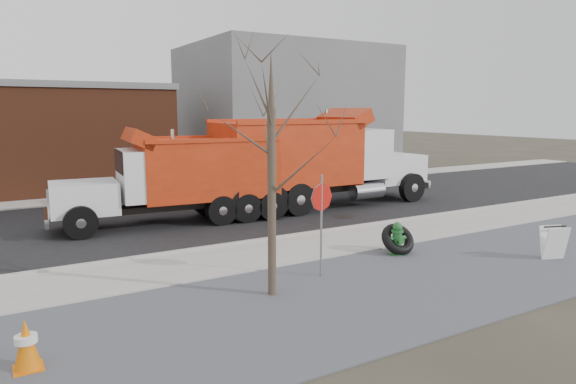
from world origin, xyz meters
TOP-DOWN VIEW (x-y plane):
  - ground at (0.00, 0.00)m, footprint 120.00×120.00m
  - gravel_verge at (0.00, -3.50)m, footprint 60.00×5.00m
  - sidewalk at (0.00, 0.25)m, footprint 60.00×2.50m
  - curb at (0.00, 1.55)m, footprint 60.00×0.15m
  - road at (0.00, 6.30)m, footprint 60.00×9.40m
  - far_sidewalk at (0.00, 12.00)m, footprint 60.00×2.00m
  - building_grey at (9.00, 18.00)m, footprint 12.00×10.00m
  - bare_tree at (-3.20, -2.60)m, footprint 3.20×3.20m
  - fire_hydrant at (1.29, -1.59)m, footprint 0.53×0.52m
  - truck_tire at (1.35, -1.54)m, footprint 1.06×0.95m
  - stop_sign at (-1.60, -2.10)m, footprint 0.66×0.16m
  - sandwich_board at (4.54, -4.07)m, footprint 0.75×0.60m
  - traffic_cone_far at (-8.00, -3.53)m, footprint 0.43×0.43m
  - dump_truck_red_a at (3.25, 5.49)m, footprint 9.99×2.83m
  - dump_truck_red_b at (-2.51, 5.33)m, footprint 7.94×2.89m

SIDE VIEW (x-z plane):
  - ground at x=0.00m, z-range 0.00..0.00m
  - road at x=0.00m, z-range 0.00..0.02m
  - gravel_verge at x=0.00m, z-range 0.00..0.03m
  - sidewalk at x=0.00m, z-range 0.00..0.06m
  - far_sidewalk at x=0.00m, z-range 0.00..0.06m
  - curb at x=0.00m, z-range 0.00..0.11m
  - traffic_cone_far at x=-8.00m, z-range 0.00..0.83m
  - truck_tire at x=1.35m, z-range -0.02..0.87m
  - fire_hydrant at x=1.29m, z-range -0.04..0.89m
  - sandwich_board at x=4.54m, z-range 0.03..0.94m
  - dump_truck_red_b at x=-2.51m, z-range 0.03..3.36m
  - stop_sign at x=-1.60m, z-range 0.47..2.94m
  - dump_truck_red_a at x=3.25m, z-range 0.03..4.01m
  - bare_tree at x=-3.20m, z-range 0.70..5.90m
  - building_grey at x=9.00m, z-range 0.00..8.00m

